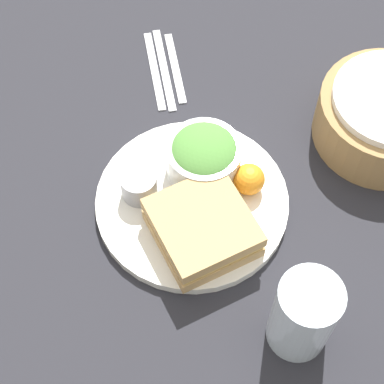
% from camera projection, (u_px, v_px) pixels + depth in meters
% --- Properties ---
extents(ground_plane, '(4.00, 4.00, 0.00)m').
position_uv_depth(ground_plane, '(192.00, 205.00, 0.90)').
color(ground_plane, '#232328').
extents(plate, '(0.27, 0.27, 0.02)m').
position_uv_depth(plate, '(192.00, 202.00, 0.89)').
color(plate, white).
rests_on(plate, ground_plane).
extents(sandwich, '(0.15, 0.14, 0.05)m').
position_uv_depth(sandwich, '(202.00, 228.00, 0.84)').
color(sandwich, tan).
rests_on(sandwich, plate).
extents(salad_bowl, '(0.10, 0.10, 0.06)m').
position_uv_depth(salad_bowl, '(204.00, 156.00, 0.88)').
color(salad_bowl, white).
rests_on(salad_bowl, plate).
extents(dressing_cup, '(0.05, 0.05, 0.04)m').
position_uv_depth(dressing_cup, '(139.00, 185.00, 0.87)').
color(dressing_cup, '#99999E').
rests_on(dressing_cup, plate).
extents(orange_wedge, '(0.04, 0.04, 0.04)m').
position_uv_depth(orange_wedge, '(249.00, 179.00, 0.88)').
color(orange_wedge, orange).
rests_on(orange_wedge, plate).
extents(drink_glass, '(0.08, 0.08, 0.13)m').
position_uv_depth(drink_glass, '(303.00, 315.00, 0.75)').
color(drink_glass, silver).
rests_on(drink_glass, ground_plane).
extents(fork, '(0.16, 0.02, 0.01)m').
position_uv_depth(fork, '(153.00, 70.00, 1.02)').
color(fork, '#B2B2B7').
rests_on(fork, ground_plane).
extents(knife, '(0.17, 0.02, 0.01)m').
position_uv_depth(knife, '(164.00, 69.00, 1.02)').
color(knife, '#B2B2B7').
rests_on(knife, ground_plane).
extents(spoon, '(0.15, 0.02, 0.01)m').
position_uv_depth(spoon, '(175.00, 67.00, 1.02)').
color(spoon, '#B2B2B7').
rests_on(spoon, ground_plane).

